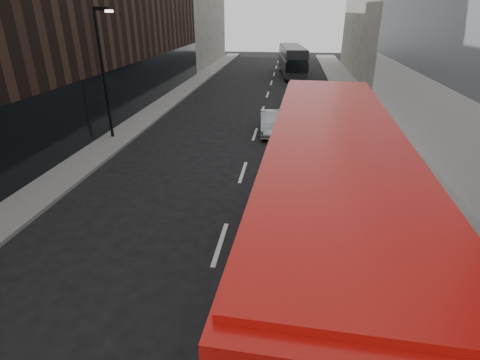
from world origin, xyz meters
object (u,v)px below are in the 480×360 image
at_px(car_a, 308,170).
at_px(car_c, 324,108).
at_px(street_lamp, 104,66).
at_px(red_bus, 327,215).
at_px(grey_bus, 292,60).
at_px(car_b, 272,123).

relative_size(car_a, car_c, 0.84).
xyz_separation_m(street_lamp, red_bus, (11.22, -12.34, -1.54)).
distance_m(grey_bus, car_b, 22.55).
xyz_separation_m(red_bus, car_c, (1.42, 18.93, -2.00)).
distance_m(street_lamp, car_b, 10.14).
bearing_deg(car_c, car_b, -124.48).
distance_m(street_lamp, car_c, 14.69).
relative_size(grey_bus, car_a, 2.76).
bearing_deg(car_a, street_lamp, 161.09).
height_order(street_lamp, red_bus, street_lamp).
bearing_deg(car_a, grey_bus, 96.53).
distance_m(car_b, car_c, 5.44).
bearing_deg(car_c, street_lamp, -147.69).
distance_m(street_lamp, car_a, 12.71).
distance_m(car_a, car_c, 11.59).
bearing_deg(grey_bus, car_c, -88.80).
bearing_deg(car_b, street_lamp, -170.67).
relative_size(street_lamp, car_c, 1.57).
bearing_deg(car_c, red_bus, -89.52).
xyz_separation_m(grey_bus, car_b, (-1.07, -22.49, -1.10)).
height_order(red_bus, car_b, red_bus).
bearing_deg(grey_bus, street_lamp, -118.65).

